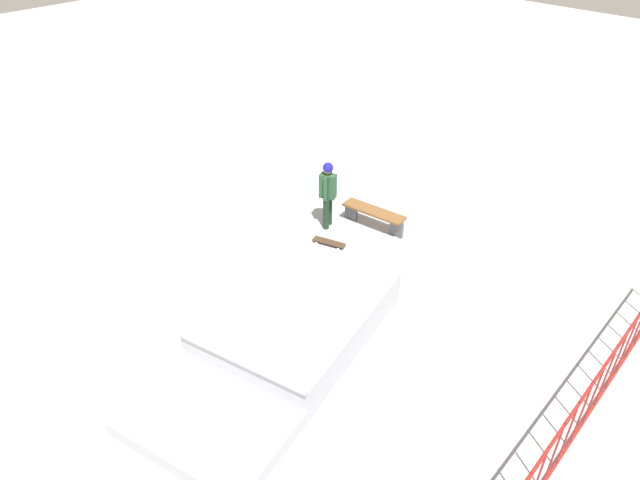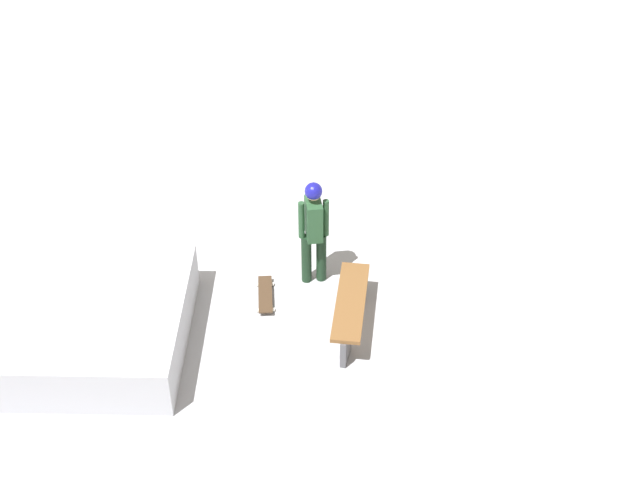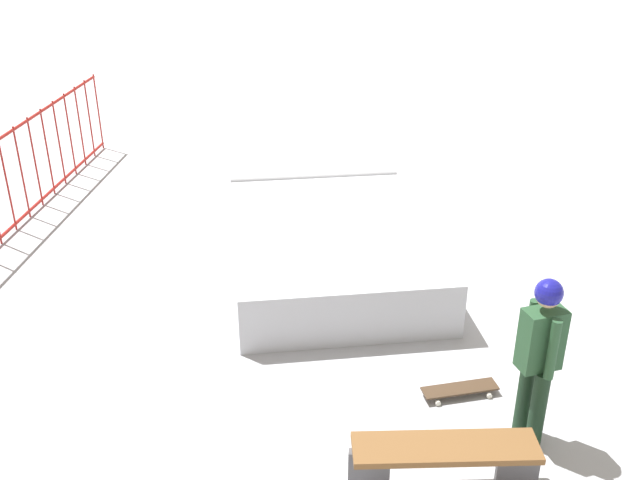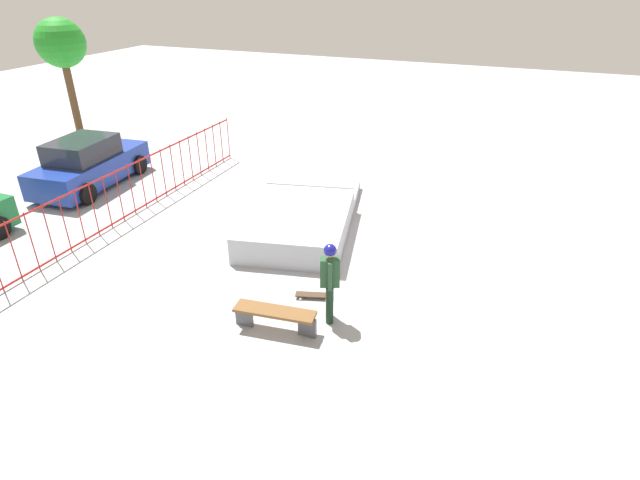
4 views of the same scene
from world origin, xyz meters
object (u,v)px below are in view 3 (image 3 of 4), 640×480
(skate_ramp, at_px, (326,236))
(skater, at_px, (540,350))
(park_bench, at_px, (445,456))
(skateboard, at_px, (460,389))

(skate_ramp, distance_m, skater, 4.27)
(skate_ramp, bearing_deg, park_bench, -174.97)
(skater, bearing_deg, skateboard, 112.85)
(skate_ramp, relative_size, park_bench, 3.54)
(skateboard, distance_m, park_bench, 1.37)
(skate_ramp, bearing_deg, skater, -160.81)
(skate_ramp, height_order, skater, skater)
(park_bench, bearing_deg, skate_ramp, 17.63)
(skater, distance_m, park_bench, 1.30)
(skater, xyz_separation_m, park_bench, (-0.73, 0.85, -0.65))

